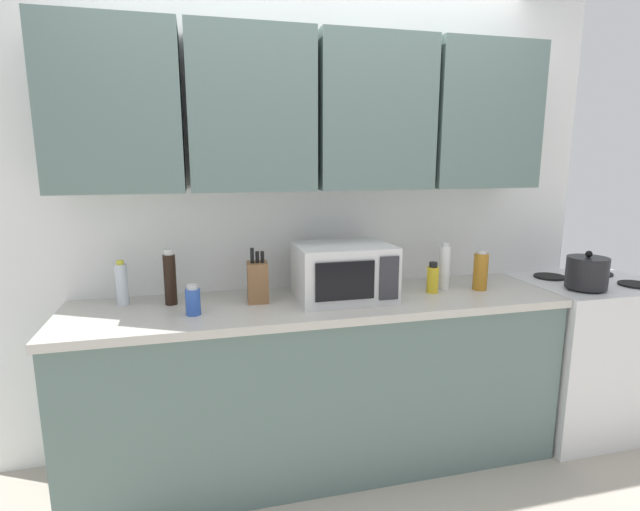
{
  "coord_description": "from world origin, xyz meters",
  "views": [
    {
      "loc": [
        -0.58,
        -2.61,
        1.6
      ],
      "look_at": [
        0.02,
        -0.25,
        1.12
      ],
      "focal_mm": 27.4,
      "sensor_mm": 36.0,
      "label": 1
    }
  ],
  "objects_px": {
    "kettle": "(587,272)",
    "bottle_blue_cleaner": "(193,301)",
    "bottle_white_jar": "(444,267)",
    "microwave": "(344,272)",
    "bottle_amber_vinegar": "(481,271)",
    "bottle_soy_dark": "(170,278)",
    "knife_block": "(258,281)",
    "bottle_yellow_mustard": "(433,279)",
    "stove_range": "(583,354)",
    "bottle_clear_tall": "(122,284)"
  },
  "relations": [
    {
      "from": "stove_range",
      "to": "bottle_blue_cleaner",
      "type": "bearing_deg",
      "value": -178.33
    },
    {
      "from": "stove_range",
      "to": "bottle_blue_cleaner",
      "type": "relative_size",
      "value": 6.43
    },
    {
      "from": "bottle_amber_vinegar",
      "to": "bottle_yellow_mustard",
      "type": "bearing_deg",
      "value": 178.16
    },
    {
      "from": "knife_block",
      "to": "bottle_amber_vinegar",
      "type": "xyz_separation_m",
      "value": [
        1.2,
        -0.07,
        0.0
      ]
    },
    {
      "from": "bottle_blue_cleaner",
      "to": "bottle_clear_tall",
      "type": "relative_size",
      "value": 0.64
    },
    {
      "from": "stove_range",
      "to": "kettle",
      "type": "distance_m",
      "value": 0.59
    },
    {
      "from": "bottle_blue_cleaner",
      "to": "bottle_clear_tall",
      "type": "bearing_deg",
      "value": 144.06
    },
    {
      "from": "bottle_yellow_mustard",
      "to": "bottle_white_jar",
      "type": "bearing_deg",
      "value": 31.88
    },
    {
      "from": "kettle",
      "to": "bottle_white_jar",
      "type": "distance_m",
      "value": 0.77
    },
    {
      "from": "kettle",
      "to": "bottle_soy_dark",
      "type": "xyz_separation_m",
      "value": [
        -2.18,
        0.27,
        0.04
      ]
    },
    {
      "from": "microwave",
      "to": "knife_block",
      "type": "distance_m",
      "value": 0.44
    },
    {
      "from": "microwave",
      "to": "bottle_clear_tall",
      "type": "xyz_separation_m",
      "value": [
        -1.08,
        0.16,
        -0.03
      ]
    },
    {
      "from": "stove_range",
      "to": "bottle_blue_cleaner",
      "type": "distance_m",
      "value": 2.31
    },
    {
      "from": "knife_block",
      "to": "bottle_white_jar",
      "type": "bearing_deg",
      "value": -0.02
    },
    {
      "from": "bottle_blue_cleaner",
      "to": "bottle_white_jar",
      "type": "xyz_separation_m",
      "value": [
        1.34,
        0.14,
        0.06
      ]
    },
    {
      "from": "bottle_yellow_mustard",
      "to": "bottle_clear_tall",
      "type": "height_order",
      "value": "bottle_clear_tall"
    },
    {
      "from": "stove_range",
      "to": "bottle_white_jar",
      "type": "xyz_separation_m",
      "value": [
        -0.91,
        0.07,
        0.57
      ]
    },
    {
      "from": "bottle_yellow_mustard",
      "to": "bottle_soy_dark",
      "type": "height_order",
      "value": "bottle_soy_dark"
    },
    {
      "from": "knife_block",
      "to": "bottle_yellow_mustard",
      "type": "height_order",
      "value": "knife_block"
    },
    {
      "from": "bottle_white_jar",
      "to": "bottle_amber_vinegar",
      "type": "bearing_deg",
      "value": -21.02
    },
    {
      "from": "bottle_blue_cleaner",
      "to": "bottle_amber_vinegar",
      "type": "bearing_deg",
      "value": 2.57
    },
    {
      "from": "microwave",
      "to": "bottle_clear_tall",
      "type": "bearing_deg",
      "value": 171.66
    },
    {
      "from": "microwave",
      "to": "bottle_yellow_mustard",
      "type": "bearing_deg",
      "value": -0.82
    },
    {
      "from": "bottle_amber_vinegar",
      "to": "bottle_soy_dark",
      "type": "relative_size",
      "value": 0.78
    },
    {
      "from": "microwave",
      "to": "bottle_white_jar",
      "type": "xyz_separation_m",
      "value": [
        0.59,
        0.05,
        -0.02
      ]
    },
    {
      "from": "bottle_white_jar",
      "to": "bottle_clear_tall",
      "type": "xyz_separation_m",
      "value": [
        -1.67,
        0.1,
        -0.02
      ]
    },
    {
      "from": "microwave",
      "to": "bottle_yellow_mustard",
      "type": "distance_m",
      "value": 0.5
    },
    {
      "from": "knife_block",
      "to": "bottle_yellow_mustard",
      "type": "bearing_deg",
      "value": -3.78
    },
    {
      "from": "stove_range",
      "to": "bottle_white_jar",
      "type": "height_order",
      "value": "bottle_white_jar"
    },
    {
      "from": "kettle",
      "to": "knife_block",
      "type": "relative_size",
      "value": 0.78
    },
    {
      "from": "microwave",
      "to": "bottle_white_jar",
      "type": "bearing_deg",
      "value": 5.18
    },
    {
      "from": "kettle",
      "to": "bottle_white_jar",
      "type": "height_order",
      "value": "bottle_white_jar"
    },
    {
      "from": "microwave",
      "to": "bottle_soy_dark",
      "type": "relative_size",
      "value": 1.74
    },
    {
      "from": "bottle_blue_cleaner",
      "to": "microwave",
      "type": "bearing_deg",
      "value": 6.45
    },
    {
      "from": "bottle_white_jar",
      "to": "bottle_yellow_mustard",
      "type": "distance_m",
      "value": 0.12
    },
    {
      "from": "stove_range",
      "to": "knife_block",
      "type": "height_order",
      "value": "knife_block"
    },
    {
      "from": "stove_range",
      "to": "bottle_yellow_mustard",
      "type": "bearing_deg",
      "value": 179.34
    },
    {
      "from": "kettle",
      "to": "bottle_amber_vinegar",
      "type": "bearing_deg",
      "value": 165.74
    },
    {
      "from": "kettle",
      "to": "bottle_blue_cleaner",
      "type": "bearing_deg",
      "value": 177.94
    },
    {
      "from": "bottle_soy_dark",
      "to": "bottle_yellow_mustard",
      "type": "bearing_deg",
      "value": -5.03
    },
    {
      "from": "stove_range",
      "to": "bottle_yellow_mustard",
      "type": "distance_m",
      "value": 1.14
    },
    {
      "from": "stove_range",
      "to": "bottle_soy_dark",
      "type": "relative_size",
      "value": 3.3
    },
    {
      "from": "stove_range",
      "to": "bottle_clear_tall",
      "type": "distance_m",
      "value": 2.65
    },
    {
      "from": "kettle",
      "to": "bottle_white_jar",
      "type": "bearing_deg",
      "value": 164.04
    },
    {
      "from": "kettle",
      "to": "bottle_yellow_mustard",
      "type": "xyz_separation_m",
      "value": [
        -0.84,
        0.15,
        -0.02
      ]
    },
    {
      "from": "microwave",
      "to": "knife_block",
      "type": "height_order",
      "value": "microwave"
    },
    {
      "from": "stove_range",
      "to": "bottle_soy_dark",
      "type": "bearing_deg",
      "value": 176.84
    },
    {
      "from": "bottle_clear_tall",
      "to": "bottle_soy_dark",
      "type": "xyz_separation_m",
      "value": [
        0.23,
        -0.05,
        0.03
      ]
    },
    {
      "from": "microwave",
      "to": "bottle_yellow_mustard",
      "type": "height_order",
      "value": "microwave"
    },
    {
      "from": "bottle_white_jar",
      "to": "bottle_yellow_mustard",
      "type": "bearing_deg",
      "value": -148.12
    }
  ]
}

